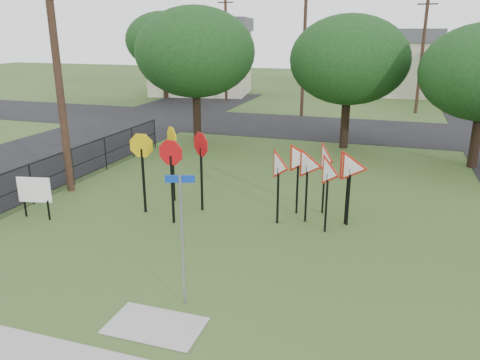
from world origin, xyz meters
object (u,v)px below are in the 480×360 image
at_px(street_name_sign, 182,233).
at_px(info_board, 34,191).
at_px(stop_sign_cluster, 172,154).
at_px(yield_sign_cluster, 319,168).

distance_m(street_name_sign, info_board, 7.51).
bearing_deg(stop_sign_cluster, yield_sign_cluster, 7.13).
bearing_deg(street_name_sign, info_board, 154.92).
bearing_deg(info_board, stop_sign_cluster, 26.36).
bearing_deg(stop_sign_cluster, info_board, -153.64).
xyz_separation_m(street_name_sign, info_board, (-6.76, 3.16, -0.80)).
bearing_deg(yield_sign_cluster, stop_sign_cluster, -172.87).
height_order(yield_sign_cluster, info_board, yield_sign_cluster).
xyz_separation_m(street_name_sign, stop_sign_cluster, (-2.75, 5.15, 0.28)).
relative_size(stop_sign_cluster, info_board, 1.96).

